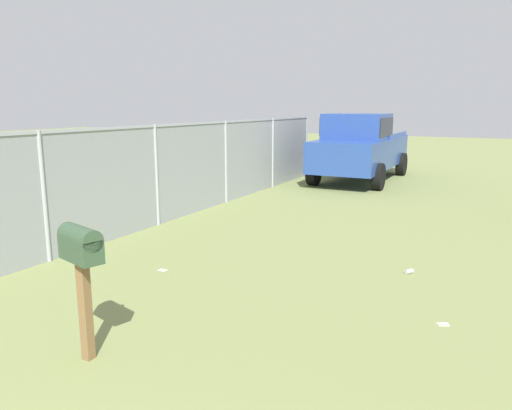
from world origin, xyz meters
TOP-DOWN VIEW (x-y plane):
  - mailbox at (3.60, 1.34)m, footprint 0.32×0.52m
  - pickup_truck at (15.64, 2.21)m, footprint 5.09×2.21m
  - fence_section at (8.07, 4.10)m, footprint 15.74×0.07m
  - litter_wrapper_by_mailbox at (5.91, -1.51)m, footprint 0.13×0.15m
  - litter_can_near_hydrant at (7.42, -0.87)m, footprint 0.14×0.12m
  - litter_wrapper_midfield_b at (5.92, 2.30)m, footprint 0.09×0.12m

SIDE VIEW (x-z plane):
  - litter_wrapper_by_mailbox at x=5.91m, z-range 0.00..0.01m
  - litter_wrapper_midfield_b at x=5.92m, z-range 0.00..0.01m
  - litter_can_near_hydrant at x=7.42m, z-range 0.00..0.07m
  - mailbox at x=3.60m, z-range 0.38..1.66m
  - fence_section at x=8.07m, z-range 0.07..2.04m
  - pickup_truck at x=15.64m, z-range 0.06..2.15m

